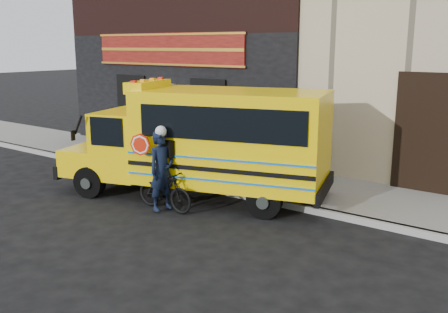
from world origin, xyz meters
The scene contains 6 objects.
ground centered at (0.00, 0.00, 0.00)m, with size 120.00×120.00×0.00m, color black.
curb centered at (0.00, 2.60, 0.07)m, with size 40.00×0.20×0.15m, color gray.
sidewalk centered at (0.00, 4.10, 0.07)m, with size 40.00×3.00×0.15m, color slate.
school_bus centered at (-0.65, 2.06, 1.51)m, with size 7.22×3.99×2.92m.
bicycle centered at (-0.86, 0.72, 0.49)m, with size 0.46×1.63×0.98m, color black.
cyclist centered at (-0.83, 0.64, 0.93)m, with size 0.68×0.45×1.86m, color black.
Camera 1 is at (6.92, -7.45, 3.80)m, focal length 40.00 mm.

